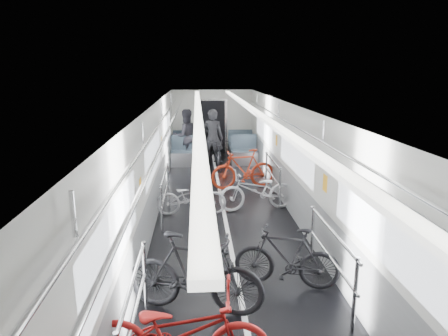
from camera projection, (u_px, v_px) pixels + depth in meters
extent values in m
cube|color=black|center=(225.00, 219.00, 8.58)|extent=(3.00, 14.00, 0.01)
cube|color=white|center=(225.00, 107.00, 8.00)|extent=(3.00, 14.00, 0.02)
cube|color=silver|center=(152.00, 166.00, 8.19)|extent=(0.02, 14.00, 2.40)
cube|color=silver|center=(296.00, 164.00, 8.39)|extent=(0.02, 14.00, 2.40)
cube|color=silver|center=(212.00, 122.00, 15.07)|extent=(3.00, 0.02, 2.40)
cube|color=white|center=(225.00, 219.00, 8.58)|extent=(0.08, 13.80, 0.01)
cube|color=slate|center=(155.00, 201.00, 8.38)|extent=(0.01, 13.90, 0.90)
cube|color=slate|center=(293.00, 198.00, 8.57)|extent=(0.01, 13.90, 0.90)
cube|color=white|center=(154.00, 156.00, 8.15)|extent=(0.01, 10.80, 0.75)
cube|color=white|center=(295.00, 154.00, 8.34)|extent=(0.01, 10.80, 0.75)
cube|color=white|center=(198.00, 110.00, 7.98)|extent=(0.14, 13.40, 0.05)
cube|color=white|center=(252.00, 110.00, 8.06)|extent=(0.14, 13.40, 0.05)
cube|color=black|center=(212.00, 127.00, 15.06)|extent=(0.95, 0.10, 2.00)
imported|color=red|center=(179.00, 333.00, 4.10)|extent=(1.95, 0.83, 1.00)
imported|color=black|center=(195.00, 273.00, 5.18)|extent=(1.91, 1.00, 1.10)
imported|color=#9A999D|center=(191.00, 197.00, 8.76)|extent=(1.54, 0.55, 0.81)
imported|color=black|center=(287.00, 257.00, 5.82)|extent=(1.61, 0.84, 0.93)
imported|color=silver|center=(257.00, 190.00, 9.04)|extent=(1.83, 0.86, 0.93)
imported|color=#B32E16|center=(243.00, 169.00, 10.69)|extent=(1.84, 0.82, 1.07)
imported|color=black|center=(218.00, 152.00, 13.12)|extent=(0.70, 1.86, 0.96)
imported|color=black|center=(213.00, 138.00, 13.00)|extent=(0.79, 0.62, 1.91)
imported|color=#2C2B32|center=(186.00, 136.00, 13.54)|extent=(1.08, 0.96, 1.84)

